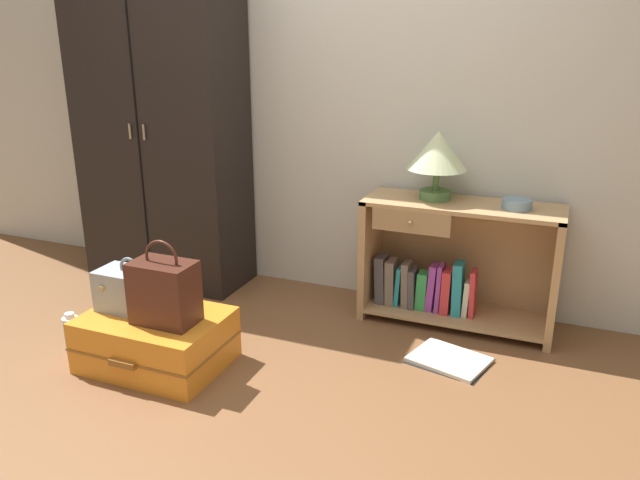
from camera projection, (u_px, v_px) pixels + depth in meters
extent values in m
plane|color=brown|center=(220.00, 407.00, 2.71)|extent=(9.00, 9.00, 0.00)
cube|color=beige|center=(343.00, 78.00, 3.61)|extent=(6.40, 0.10, 2.60)
cube|color=black|center=(161.00, 126.00, 3.84)|extent=(1.02, 0.45, 2.00)
cube|color=black|center=(138.00, 132.00, 3.64)|extent=(0.01, 0.01, 1.90)
cylinder|color=gray|center=(130.00, 131.00, 3.65)|extent=(0.01, 0.01, 0.09)
cylinder|color=gray|center=(144.00, 132.00, 3.61)|extent=(0.01, 0.01, 0.09)
cube|color=tan|center=(371.00, 253.00, 3.58)|extent=(0.04, 0.37, 0.69)
cube|color=tan|center=(556.00, 277.00, 3.22)|extent=(0.04, 0.37, 0.69)
cube|color=tan|center=(463.00, 205.00, 3.29)|extent=(1.05, 0.37, 0.02)
cube|color=tan|center=(455.00, 313.00, 3.49)|extent=(0.97, 0.37, 0.02)
cube|color=tan|center=(464.00, 254.00, 3.56)|extent=(0.97, 0.01, 0.67)
cube|color=#9D7950|center=(411.00, 222.00, 3.25)|extent=(0.42, 0.02, 0.12)
sphere|color=#9E844C|center=(410.00, 223.00, 3.24)|extent=(0.02, 0.02, 0.02)
cube|color=#4C474C|center=(382.00, 279.00, 3.57)|extent=(0.07, 0.12, 0.28)
cube|color=#726659|center=(391.00, 282.00, 3.56)|extent=(0.06, 0.12, 0.26)
cube|color=teal|center=(399.00, 285.00, 3.54)|extent=(0.04, 0.10, 0.23)
cube|color=#726659|center=(407.00, 284.00, 3.52)|extent=(0.05, 0.11, 0.26)
cube|color=#4C474C|center=(413.00, 288.00, 3.52)|extent=(0.04, 0.12, 0.23)
cube|color=green|center=(422.00, 290.00, 3.50)|extent=(0.06, 0.10, 0.22)
cube|color=purple|center=(432.00, 287.00, 3.47)|extent=(0.05, 0.09, 0.27)
cube|color=purple|center=(440.00, 288.00, 3.45)|extent=(0.03, 0.10, 0.27)
cube|color=red|center=(447.00, 291.00, 3.44)|extent=(0.05, 0.12, 0.25)
cube|color=teal|center=(458.00, 289.00, 3.41)|extent=(0.06, 0.11, 0.30)
cube|color=beige|center=(467.00, 298.00, 3.41)|extent=(0.04, 0.09, 0.20)
cube|color=red|center=(473.00, 293.00, 3.39)|extent=(0.03, 0.10, 0.27)
cylinder|color=#4C7542|center=(435.00, 195.00, 3.36)|extent=(0.17, 0.17, 0.05)
cylinder|color=#4C7542|center=(436.00, 180.00, 3.34)|extent=(0.04, 0.04, 0.12)
cone|color=beige|center=(438.00, 150.00, 3.28)|extent=(0.32, 0.32, 0.20)
cylinder|color=slate|center=(517.00, 204.00, 3.18)|extent=(0.15, 0.15, 0.05)
cube|color=orange|center=(156.00, 340.00, 3.02)|extent=(0.67, 0.48, 0.26)
cube|color=brown|center=(156.00, 340.00, 3.02)|extent=(0.67, 0.49, 0.01)
cube|color=brown|center=(122.00, 364.00, 2.80)|extent=(0.14, 0.02, 0.03)
cube|color=#8E99A3|center=(132.00, 291.00, 3.01)|extent=(0.33, 0.19, 0.20)
torus|color=slate|center=(129.00, 268.00, 2.97)|extent=(0.11, 0.02, 0.11)
cube|color=tan|center=(102.00, 288.00, 2.95)|extent=(0.02, 0.01, 0.02)
cube|color=tan|center=(133.00, 294.00, 2.88)|extent=(0.02, 0.01, 0.02)
cube|color=#472319|center=(164.00, 292.00, 2.87)|extent=(0.29, 0.19, 0.30)
torus|color=#472319|center=(161.00, 258.00, 2.82)|extent=(0.18, 0.01, 0.18)
cylinder|color=white|center=(72.00, 334.00, 3.16)|extent=(0.08, 0.08, 0.19)
cylinder|color=silver|center=(69.00, 315.00, 3.12)|extent=(0.05, 0.05, 0.02)
cube|color=white|center=(449.00, 360.00, 3.08)|extent=(0.42, 0.36, 0.02)
cube|color=black|center=(449.00, 361.00, 3.09)|extent=(0.42, 0.36, 0.01)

